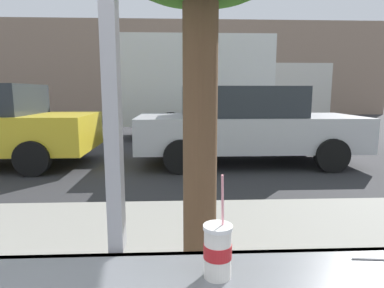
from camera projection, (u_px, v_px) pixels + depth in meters
ground_plane at (169, 146)px, 9.12m from camera, size 60.00×60.00×0.00m
sidewalk_strip at (153, 262)px, 2.80m from camera, size 16.00×2.80×0.12m
building_facade_far at (173, 69)px, 21.37m from camera, size 28.00×1.20×5.98m
soda_cup_right at (218, 250)px, 0.96m from camera, size 0.09×0.09×0.32m
loose_straw at (382, 259)px, 1.07m from camera, size 0.19×0.03×0.01m
parked_car_silver at (245, 124)px, 6.87m from camera, size 4.57×1.98×1.61m
box_truck at (216, 86)px, 10.78m from camera, size 6.39×2.44×3.18m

